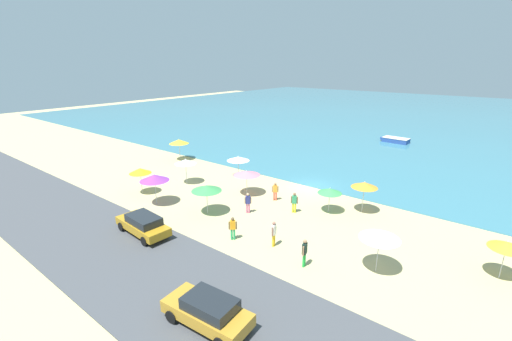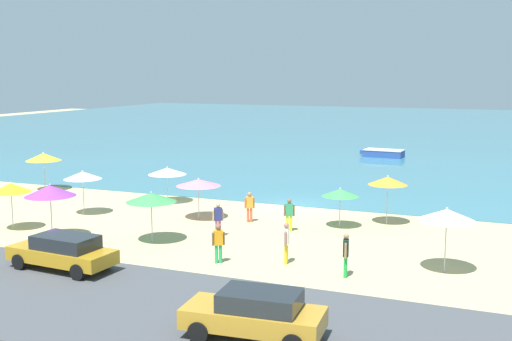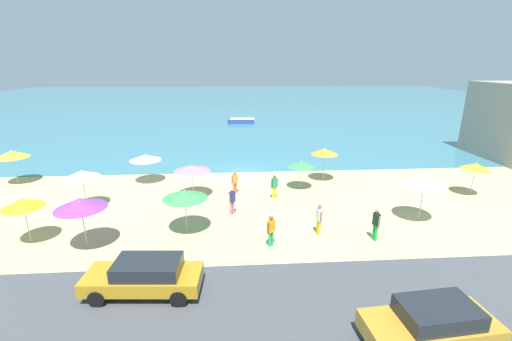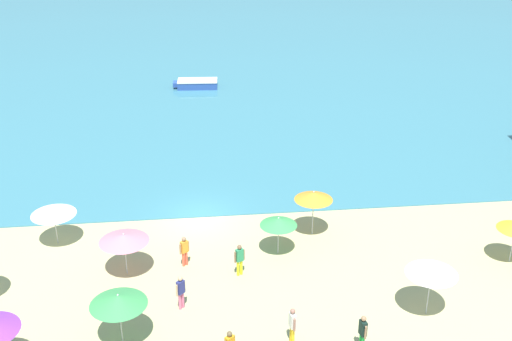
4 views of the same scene
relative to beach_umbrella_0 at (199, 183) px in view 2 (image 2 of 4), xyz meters
name	(u,v)px [view 2 (image 2 of 4)]	position (x,y,z in m)	size (l,w,h in m)	color
ground_plane	(294,206)	(3.68, 5.26, -2.03)	(160.00, 160.00, 0.00)	tan
sea	(424,130)	(3.68, 60.26, -2.01)	(150.00, 110.00, 0.05)	teal
coastal_road	(123,304)	(3.68, -12.74, -2.00)	(80.00, 8.00, 0.06)	#44474B
beach_umbrella_0	(199,183)	(0.00, 0.00, 0.00)	(2.44, 2.44, 2.29)	#B2B2B7
beach_umbrella_1	(388,181)	(9.77, 2.74, 0.31)	(2.06, 2.06, 2.63)	#B2B2B7
beach_umbrella_2	(151,197)	(0.18, -5.13, 0.12)	(2.39, 2.39, 2.44)	#B2B2B7
beach_umbrella_3	(83,175)	(-6.59, -1.43, 0.21)	(2.11, 2.11, 2.53)	#B2B2B7
beach_umbrella_4	(340,193)	(7.66, 1.07, -0.19)	(1.92, 1.92, 2.11)	#B2B2B7
beach_umbrella_6	(167,171)	(-3.88, 3.28, -0.07)	(2.35, 2.35, 2.25)	#B2B2B7
beach_umbrella_7	(11,188)	(-7.69, -5.80, 0.15)	(1.96, 1.96, 2.49)	#B2B2B7
beach_umbrella_8	(43,157)	(-13.76, 3.69, 0.27)	(2.36, 2.36, 2.64)	#B2B2B7
beach_umbrella_9	(50,191)	(-4.61, -6.49, 0.34)	(2.43, 2.43, 2.71)	#B2B2B7
beach_umbrella_10	(447,215)	(13.56, -4.65, 0.34)	(2.29, 2.29, 2.68)	#B2B2B7
bather_0	(286,241)	(7.25, -5.98, -1.04)	(0.29, 0.56, 1.76)	yellow
bather_1	(346,253)	(10.02, -6.78, -1.04)	(0.29, 0.56, 1.77)	green
bather_2	(218,218)	(2.66, -3.07, -1.08)	(0.42, 0.44, 1.71)	#D56389
bather_3	(289,213)	(5.51, -0.71, -1.09)	(0.52, 0.35, 1.69)	yellow
bather_4	(218,242)	(4.58, -7.00, -1.10)	(0.46, 0.40, 1.66)	#27A05A
bather_5	(250,205)	(2.85, 0.42, -1.12)	(0.48, 0.39, 1.64)	#F2593F
parked_car_0	(255,313)	(9.03, -13.65, -1.20)	(4.38, 2.14, 1.47)	#B68326
parked_car_1	(63,251)	(-0.79, -10.36, -1.22)	(4.63, 2.09, 1.43)	#B5831B
skiff_nearshore	(383,153)	(4.18, 29.59, -1.63)	(4.10, 2.04, 0.71)	#2B4C99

